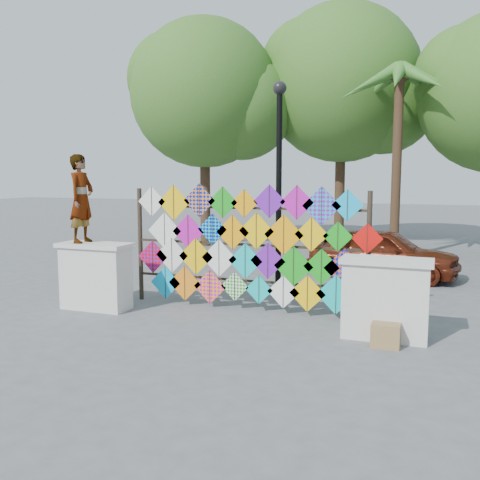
{
  "coord_description": "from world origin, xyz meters",
  "views": [
    {
      "loc": [
        3.42,
        -8.69,
        2.58
      ],
      "look_at": [
        -0.04,
        0.6,
        1.36
      ],
      "focal_mm": 40.0,
      "sensor_mm": 36.0,
      "label": 1
    }
  ],
  "objects_px": {
    "sedan": "(383,253)",
    "kite_rack": "(248,248)",
    "vendor_woman": "(81,199)",
    "lamppost": "(279,169)"
  },
  "relations": [
    {
      "from": "kite_rack",
      "to": "sedan",
      "type": "distance_m",
      "value": 4.77
    },
    {
      "from": "kite_rack",
      "to": "vendor_woman",
      "type": "relative_size",
      "value": 2.99
    },
    {
      "from": "lamppost",
      "to": "vendor_woman",
      "type": "bearing_deg",
      "value": -146.03
    },
    {
      "from": "vendor_woman",
      "to": "sedan",
      "type": "height_order",
      "value": "vendor_woman"
    },
    {
      "from": "sedan",
      "to": "lamppost",
      "type": "distance_m",
      "value": 4.07
    },
    {
      "from": "kite_rack",
      "to": "lamppost",
      "type": "relative_size",
      "value": 1.12
    },
    {
      "from": "vendor_woman",
      "to": "lamppost",
      "type": "distance_m",
      "value": 3.98
    },
    {
      "from": "vendor_woman",
      "to": "sedan",
      "type": "xyz_separation_m",
      "value": [
        5.14,
        5.17,
        -1.49
      ]
    },
    {
      "from": "kite_rack",
      "to": "lamppost",
      "type": "distance_m",
      "value": 1.98
    },
    {
      "from": "sedan",
      "to": "kite_rack",
      "type": "bearing_deg",
      "value": 160.62
    }
  ]
}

